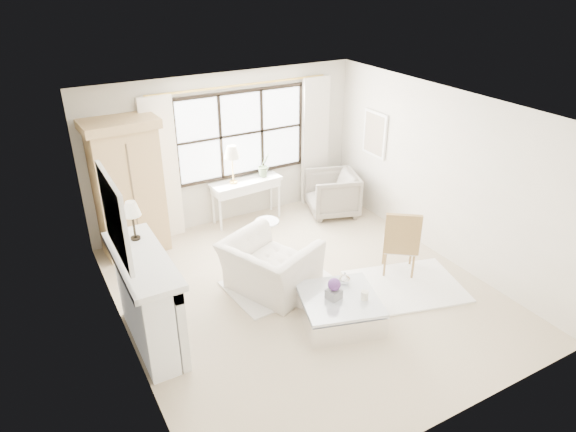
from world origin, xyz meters
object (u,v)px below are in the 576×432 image
club_armchair (270,266)px  coffee_table (339,309)px  armoire (128,187)px  console_table (247,200)px

club_armchair → coffee_table: club_armchair is taller
club_armchair → coffee_table: size_ratio=0.99×
armoire → coffee_table: (1.88, -3.23, -0.96)m
console_table → armoire: bearing=178.4°
armoire → console_table: armoire is taller
console_table → coffee_table: console_table is taller
armoire → coffee_table: 3.86m
club_armchair → coffee_table: bearing=-179.5°
armoire → club_armchair: 2.66m
armoire → console_table: 2.21m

